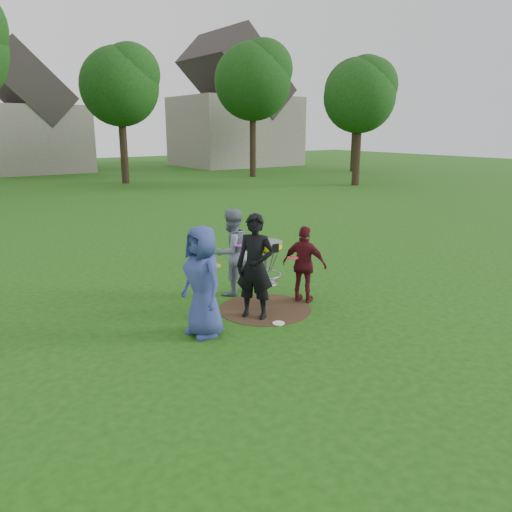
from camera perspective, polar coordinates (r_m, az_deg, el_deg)
ground at (r=9.74m, az=1.02°, el=-6.07°), size 100.00×100.00×0.00m
dirt_patch at (r=9.74m, az=1.02°, el=-6.05°), size 1.80×1.80×0.01m
player_blue at (r=8.32m, az=-6.12°, el=-2.92°), size 0.66×0.96×1.89m
player_black at (r=9.04m, az=-0.10°, el=-1.23°), size 0.79×0.85×1.94m
player_grey at (r=10.37m, az=-2.82°, el=0.45°), size 0.98×0.81×1.81m
player_maroon at (r=9.95m, az=5.56°, el=-0.99°), size 0.78×0.98×1.55m
disc_on_grass at (r=9.04m, az=2.60°, el=-7.69°), size 0.22×0.22×0.02m
disc_golf_basket at (r=9.43m, az=1.05°, el=-0.26°), size 0.66×0.67×1.38m
held_discs at (r=9.37m, az=-0.35°, el=0.17°), size 2.13×1.42×0.26m
tree_row at (r=28.76m, az=-24.67°, el=18.85°), size 51.20×17.42×9.90m
house_row at (r=41.69m, az=-21.75°, el=14.54°), size 44.50×10.65×11.62m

